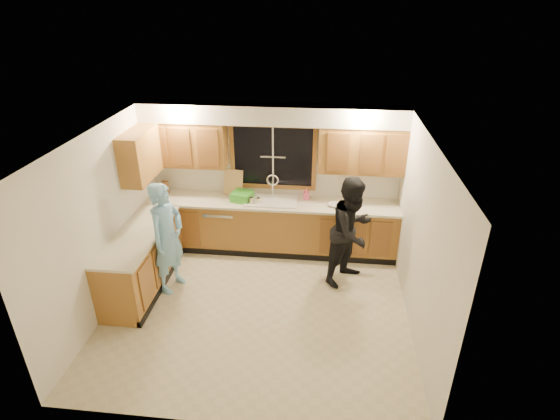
# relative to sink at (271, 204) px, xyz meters

# --- Properties ---
(floor) EXTENTS (4.20, 4.20, 0.00)m
(floor) POSITION_rel_sink_xyz_m (0.00, -1.60, -0.86)
(floor) COLOR beige
(floor) RESTS_ON ground
(ceiling) EXTENTS (4.20, 4.20, 0.00)m
(ceiling) POSITION_rel_sink_xyz_m (0.00, -1.60, 1.64)
(ceiling) COLOR silver
(wall_back) EXTENTS (4.20, 0.00, 4.20)m
(wall_back) POSITION_rel_sink_xyz_m (0.00, 0.30, 0.39)
(wall_back) COLOR silver
(wall_back) RESTS_ON ground
(wall_left) EXTENTS (0.00, 3.80, 3.80)m
(wall_left) POSITION_rel_sink_xyz_m (-2.10, -1.60, 0.39)
(wall_left) COLOR silver
(wall_left) RESTS_ON ground
(wall_right) EXTENTS (0.00, 3.80, 3.80)m
(wall_right) POSITION_rel_sink_xyz_m (2.10, -1.60, 0.39)
(wall_right) COLOR silver
(wall_right) RESTS_ON ground
(base_cabinets_back) EXTENTS (4.20, 0.60, 0.88)m
(base_cabinets_back) POSITION_rel_sink_xyz_m (0.00, -0.00, -0.42)
(base_cabinets_back) COLOR #A46F2F
(base_cabinets_back) RESTS_ON ground
(base_cabinets_left) EXTENTS (0.60, 1.90, 0.88)m
(base_cabinets_left) POSITION_rel_sink_xyz_m (-1.80, -1.25, -0.42)
(base_cabinets_left) COLOR #A46F2F
(base_cabinets_left) RESTS_ON ground
(countertop_back) EXTENTS (4.20, 0.63, 0.04)m
(countertop_back) POSITION_rel_sink_xyz_m (0.00, -0.02, 0.04)
(countertop_back) COLOR beige
(countertop_back) RESTS_ON base_cabinets_back
(countertop_left) EXTENTS (0.63, 1.90, 0.04)m
(countertop_left) POSITION_rel_sink_xyz_m (-1.79, -1.25, 0.04)
(countertop_left) COLOR beige
(countertop_left) RESTS_ON base_cabinets_left
(upper_cabinets_left) EXTENTS (1.35, 0.33, 0.75)m
(upper_cabinets_left) POSITION_rel_sink_xyz_m (-1.43, 0.13, 0.96)
(upper_cabinets_left) COLOR #A46F2F
(upper_cabinets_left) RESTS_ON wall_back
(upper_cabinets_right) EXTENTS (1.35, 0.33, 0.75)m
(upper_cabinets_right) POSITION_rel_sink_xyz_m (1.43, 0.13, 0.96)
(upper_cabinets_right) COLOR #A46F2F
(upper_cabinets_right) RESTS_ON wall_back
(upper_cabinets_return) EXTENTS (0.33, 0.90, 0.75)m
(upper_cabinets_return) POSITION_rel_sink_xyz_m (-1.94, -0.48, 0.96)
(upper_cabinets_return) COLOR #A46F2F
(upper_cabinets_return) RESTS_ON wall_left
(soffit) EXTENTS (4.20, 0.35, 0.30)m
(soffit) POSITION_rel_sink_xyz_m (0.00, 0.12, 1.49)
(soffit) COLOR silver
(soffit) RESTS_ON wall_back
(window_frame) EXTENTS (1.44, 0.03, 1.14)m
(window_frame) POSITION_rel_sink_xyz_m (0.00, 0.29, 0.74)
(window_frame) COLOR black
(window_frame) RESTS_ON wall_back
(sink) EXTENTS (0.86, 0.52, 0.57)m
(sink) POSITION_rel_sink_xyz_m (0.00, 0.00, 0.00)
(sink) COLOR white
(sink) RESTS_ON countertop_back
(dishwasher) EXTENTS (0.60, 0.56, 0.82)m
(dishwasher) POSITION_rel_sink_xyz_m (-0.85, -0.01, -0.45)
(dishwasher) COLOR white
(dishwasher) RESTS_ON floor
(stove) EXTENTS (0.58, 0.75, 0.90)m
(stove) POSITION_rel_sink_xyz_m (-1.80, -1.82, -0.41)
(stove) COLOR white
(stove) RESTS_ON floor
(man) EXTENTS (0.58, 0.72, 1.71)m
(man) POSITION_rel_sink_xyz_m (-1.36, -1.25, -0.01)
(man) COLOR #7ABBE7
(man) RESTS_ON floor
(woman) EXTENTS (1.02, 1.05, 1.70)m
(woman) POSITION_rel_sink_xyz_m (1.31, -0.75, -0.01)
(woman) COLOR black
(woman) RESTS_ON floor
(knife_block) EXTENTS (0.14, 0.13, 0.22)m
(knife_block) POSITION_rel_sink_xyz_m (-1.85, 0.12, 0.16)
(knife_block) COLOR brown
(knife_block) RESTS_ON countertop_back
(cutting_board) EXTENTS (0.35, 0.18, 0.44)m
(cutting_board) POSITION_rel_sink_xyz_m (-0.67, 0.22, 0.28)
(cutting_board) COLOR #D9B26F
(cutting_board) RESTS_ON countertop_back
(dish_crate) EXTENTS (0.38, 0.36, 0.15)m
(dish_crate) POSITION_rel_sink_xyz_m (-0.49, -0.02, 0.13)
(dish_crate) COLOR green
(dish_crate) RESTS_ON countertop_back
(soap_bottle) EXTENTS (0.10, 0.11, 0.20)m
(soap_bottle) POSITION_rel_sink_xyz_m (0.57, 0.14, 0.16)
(soap_bottle) COLOR #FE608A
(soap_bottle) RESTS_ON countertop_back
(bowl) EXTENTS (0.27, 0.27, 0.05)m
(bowl) POSITION_rel_sink_xyz_m (1.05, -0.08, 0.08)
(bowl) COLOR silver
(bowl) RESTS_ON countertop_back
(can_left) EXTENTS (0.08, 0.08, 0.11)m
(can_left) POSITION_rel_sink_xyz_m (-0.19, -0.13, 0.11)
(can_left) COLOR beige
(can_left) RESTS_ON countertop_back
(can_right) EXTENTS (0.08, 0.08, 0.13)m
(can_right) POSITION_rel_sink_xyz_m (-0.31, -0.15, 0.12)
(can_right) COLOR beige
(can_right) RESTS_ON countertop_back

